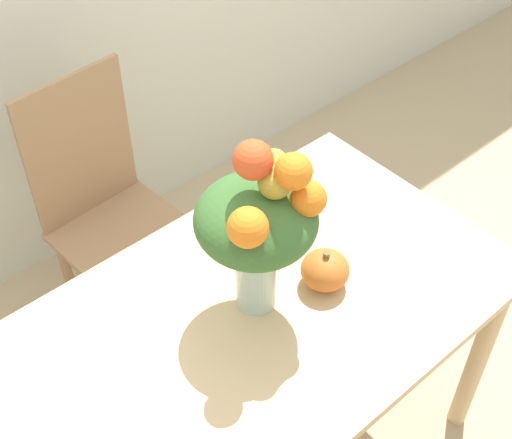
% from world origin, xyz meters
% --- Properties ---
extents(dining_table, '(1.50, 0.81, 0.78)m').
position_xyz_m(dining_table, '(0.00, 0.00, 0.68)').
color(dining_table, '#D1B284').
rests_on(dining_table, ground_plane).
extents(flower_vase, '(0.31, 0.29, 0.52)m').
position_xyz_m(flower_vase, '(0.10, 0.02, 1.07)').
color(flower_vase, '#B2CCBC').
rests_on(flower_vase, dining_table).
extents(pumpkin, '(0.13, 0.13, 0.12)m').
position_xyz_m(pumpkin, '(0.27, -0.05, 0.83)').
color(pumpkin, orange).
rests_on(pumpkin, dining_table).
extents(dining_chair_near_window, '(0.45, 0.45, 1.01)m').
position_xyz_m(dining_chair_near_window, '(0.11, 0.82, 0.51)').
color(dining_chair_near_window, '#9E7A56').
rests_on(dining_chair_near_window, ground_plane).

